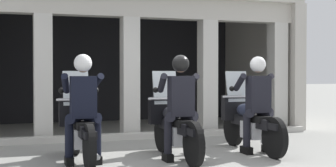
{
  "coord_description": "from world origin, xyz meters",
  "views": [
    {
      "loc": [
        -2.48,
        -7.0,
        1.31
      ],
      "look_at": [
        0.0,
        0.28,
        1.15
      ],
      "focal_mm": 51.32,
      "sensor_mm": 36.0,
      "label": 1
    }
  ],
  "objects_px": {
    "motorcycle_center": "(174,125)",
    "police_officer_right": "(257,96)",
    "motorcycle_left": "(80,128)",
    "motorcycle_right": "(249,121)",
    "police_officer_left": "(83,99)",
    "police_officer_center": "(180,98)"
  },
  "relations": [
    {
      "from": "motorcycle_right",
      "to": "police_officer_right",
      "type": "relative_size",
      "value": 1.29
    },
    {
      "from": "police_officer_left",
      "to": "motorcycle_right",
      "type": "xyz_separation_m",
      "value": [
        2.85,
        0.33,
        -0.44
      ]
    },
    {
      "from": "police_officer_left",
      "to": "police_officer_center",
      "type": "height_order",
      "value": "same"
    },
    {
      "from": "motorcycle_center",
      "to": "motorcycle_right",
      "type": "bearing_deg",
      "value": 17.68
    },
    {
      "from": "motorcycle_center",
      "to": "police_officer_right",
      "type": "distance_m",
      "value": 1.49
    },
    {
      "from": "motorcycle_left",
      "to": "police_officer_right",
      "type": "xyz_separation_m",
      "value": [
        2.85,
        -0.24,
        0.44
      ]
    },
    {
      "from": "police_officer_right",
      "to": "police_officer_center",
      "type": "bearing_deg",
      "value": -158.96
    },
    {
      "from": "motorcycle_left",
      "to": "motorcycle_right",
      "type": "bearing_deg",
      "value": 5.66
    },
    {
      "from": "motorcycle_right",
      "to": "motorcycle_center",
      "type": "bearing_deg",
      "value": -158.96
    },
    {
      "from": "police_officer_center",
      "to": "motorcycle_right",
      "type": "xyz_separation_m",
      "value": [
        1.43,
        0.5,
        -0.44
      ]
    },
    {
      "from": "motorcycle_center",
      "to": "police_officer_right",
      "type": "relative_size",
      "value": 1.29
    },
    {
      "from": "motorcycle_center",
      "to": "motorcycle_right",
      "type": "xyz_separation_m",
      "value": [
        1.42,
        0.22,
        0.0
      ]
    },
    {
      "from": "police_officer_right",
      "to": "motorcycle_right",
      "type": "bearing_deg",
      "value": 101.98
    },
    {
      "from": "police_officer_center",
      "to": "police_officer_left",
      "type": "bearing_deg",
      "value": -178.05
    },
    {
      "from": "motorcycle_center",
      "to": "police_officer_center",
      "type": "xyz_separation_m",
      "value": [
        -0.0,
        -0.28,
        0.44
      ]
    },
    {
      "from": "motorcycle_center",
      "to": "police_officer_right",
      "type": "height_order",
      "value": "police_officer_right"
    },
    {
      "from": "motorcycle_left",
      "to": "police_officer_left",
      "type": "bearing_deg",
      "value": -85.55
    },
    {
      "from": "police_officer_left",
      "to": "police_officer_right",
      "type": "distance_m",
      "value": 2.85
    },
    {
      "from": "police_officer_left",
      "to": "police_officer_center",
      "type": "bearing_deg",
      "value": -2.22
    },
    {
      "from": "motorcycle_left",
      "to": "motorcycle_right",
      "type": "height_order",
      "value": "same"
    },
    {
      "from": "motorcycle_left",
      "to": "police_officer_center",
      "type": "relative_size",
      "value": 1.29
    },
    {
      "from": "motorcycle_left",
      "to": "motorcycle_center",
      "type": "bearing_deg",
      "value": -2.22
    }
  ]
}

